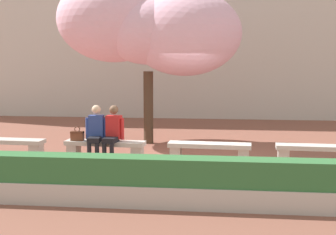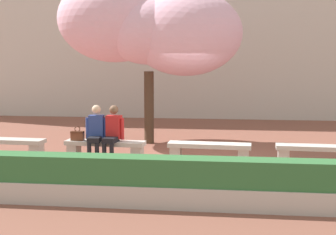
{
  "view_description": "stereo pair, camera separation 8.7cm",
  "coord_description": "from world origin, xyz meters",
  "px_view_note": "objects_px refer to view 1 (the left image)",
  "views": [
    {
      "loc": [
        0.25,
        -10.56,
        2.37
      ],
      "look_at": [
        -0.98,
        0.2,
        1.0
      ],
      "focal_mm": 50.0,
      "sensor_mm": 36.0,
      "label": 1
    },
    {
      "loc": [
        0.33,
        -10.55,
        2.37
      ],
      "look_at": [
        -0.98,
        0.2,
        1.0
      ],
      "focal_mm": 50.0,
      "sensor_mm": 36.0,
      "label": 2
    }
  ],
  "objects_px": {
    "person_seated_right": "(113,131)",
    "stone_bench_near_west": "(105,147)",
    "handbag": "(77,135)",
    "stone_bench_center": "(209,149)",
    "stone_bench_west_end": "(6,145)",
    "person_seated_left": "(96,131)",
    "cherry_tree_main": "(146,27)",
    "stone_bench_near_east": "(319,152)"
  },
  "relations": [
    {
      "from": "handbag",
      "to": "person_seated_right",
      "type": "bearing_deg",
      "value": -1.91
    },
    {
      "from": "stone_bench_near_west",
      "to": "cherry_tree_main",
      "type": "height_order",
      "value": "cherry_tree_main"
    },
    {
      "from": "stone_bench_west_end",
      "to": "cherry_tree_main",
      "type": "bearing_deg",
      "value": 38.46
    },
    {
      "from": "person_seated_right",
      "to": "stone_bench_near_west",
      "type": "bearing_deg",
      "value": 165.07
    },
    {
      "from": "person_seated_right",
      "to": "person_seated_left",
      "type": "bearing_deg",
      "value": -179.92
    },
    {
      "from": "stone_bench_near_west",
      "to": "stone_bench_center",
      "type": "xyz_separation_m",
      "value": [
        2.44,
        0.0,
        0.0
      ]
    },
    {
      "from": "stone_bench_west_end",
      "to": "person_seated_left",
      "type": "bearing_deg",
      "value": -1.37
    },
    {
      "from": "stone_bench_center",
      "to": "stone_bench_near_east",
      "type": "xyz_separation_m",
      "value": [
        2.44,
        0.0,
        0.0
      ]
    },
    {
      "from": "handbag",
      "to": "cherry_tree_main",
      "type": "xyz_separation_m",
      "value": [
        1.26,
        2.44,
        2.66
      ]
    },
    {
      "from": "person_seated_left",
      "to": "cherry_tree_main",
      "type": "height_order",
      "value": "cherry_tree_main"
    },
    {
      "from": "stone_bench_near_east",
      "to": "cherry_tree_main",
      "type": "distance_m",
      "value": 5.73
    },
    {
      "from": "stone_bench_west_end",
      "to": "stone_bench_near_east",
      "type": "bearing_deg",
      "value": 0.0
    },
    {
      "from": "stone_bench_near_east",
      "to": "person_seated_right",
      "type": "relative_size",
      "value": 1.48
    },
    {
      "from": "stone_bench_center",
      "to": "cherry_tree_main",
      "type": "distance_m",
      "value": 4.23
    },
    {
      "from": "stone_bench_near_west",
      "to": "person_seated_right",
      "type": "distance_m",
      "value": 0.44
    },
    {
      "from": "cherry_tree_main",
      "to": "stone_bench_center",
      "type": "bearing_deg",
      "value": -52.72
    },
    {
      "from": "stone_bench_near_west",
      "to": "stone_bench_near_east",
      "type": "xyz_separation_m",
      "value": [
        4.89,
        0.0,
        0.0
      ]
    },
    {
      "from": "handbag",
      "to": "cherry_tree_main",
      "type": "distance_m",
      "value": 3.83
    },
    {
      "from": "stone_bench_near_west",
      "to": "person_seated_right",
      "type": "relative_size",
      "value": 1.48
    },
    {
      "from": "stone_bench_west_end",
      "to": "stone_bench_center",
      "type": "bearing_deg",
      "value": 0.0
    },
    {
      "from": "stone_bench_west_end",
      "to": "handbag",
      "type": "xyz_separation_m",
      "value": [
        1.78,
        -0.02,
        0.27
      ]
    },
    {
      "from": "stone_bench_near_west",
      "to": "stone_bench_west_end",
      "type": "bearing_deg",
      "value": 180.0
    },
    {
      "from": "handbag",
      "to": "cherry_tree_main",
      "type": "bearing_deg",
      "value": 62.71
    },
    {
      "from": "stone_bench_west_end",
      "to": "stone_bench_center",
      "type": "distance_m",
      "value": 4.89
    },
    {
      "from": "stone_bench_center",
      "to": "person_seated_right",
      "type": "bearing_deg",
      "value": -178.65
    },
    {
      "from": "stone_bench_center",
      "to": "stone_bench_near_east",
      "type": "height_order",
      "value": "same"
    },
    {
      "from": "stone_bench_near_west",
      "to": "person_seated_left",
      "type": "height_order",
      "value": "person_seated_left"
    },
    {
      "from": "stone_bench_center",
      "to": "stone_bench_near_west",
      "type": "bearing_deg",
      "value": 180.0
    },
    {
      "from": "person_seated_left",
      "to": "stone_bench_west_end",
      "type": "bearing_deg",
      "value": 178.63
    },
    {
      "from": "stone_bench_center",
      "to": "handbag",
      "type": "distance_m",
      "value": 3.11
    },
    {
      "from": "stone_bench_center",
      "to": "person_seated_right",
      "type": "relative_size",
      "value": 1.48
    },
    {
      "from": "stone_bench_center",
      "to": "person_seated_right",
      "type": "distance_m",
      "value": 2.28
    },
    {
      "from": "stone_bench_west_end",
      "to": "stone_bench_center",
      "type": "xyz_separation_m",
      "value": [
        4.89,
        0.0,
        0.0
      ]
    },
    {
      "from": "cherry_tree_main",
      "to": "stone_bench_west_end",
      "type": "bearing_deg",
      "value": -141.54
    },
    {
      "from": "handbag",
      "to": "cherry_tree_main",
      "type": "relative_size",
      "value": 0.07
    },
    {
      "from": "stone_bench_center",
      "to": "stone_bench_west_end",
      "type": "bearing_deg",
      "value": 180.0
    },
    {
      "from": "stone_bench_center",
      "to": "person_seated_left",
      "type": "xyz_separation_m",
      "value": [
        -2.65,
        -0.05,
        0.39
      ]
    },
    {
      "from": "stone_bench_center",
      "to": "stone_bench_near_east",
      "type": "relative_size",
      "value": 1.0
    },
    {
      "from": "stone_bench_west_end",
      "to": "cherry_tree_main",
      "type": "xyz_separation_m",
      "value": [
        3.04,
        2.42,
        2.94
      ]
    },
    {
      "from": "stone_bench_center",
      "to": "cherry_tree_main",
      "type": "relative_size",
      "value": 0.37
    },
    {
      "from": "person_seated_right",
      "to": "handbag",
      "type": "distance_m",
      "value": 0.87
    },
    {
      "from": "stone_bench_west_end",
      "to": "stone_bench_near_west",
      "type": "xyz_separation_m",
      "value": [
        2.44,
        0.0,
        0.0
      ]
    }
  ]
}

